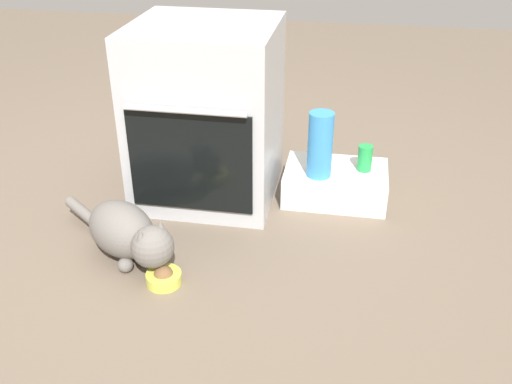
# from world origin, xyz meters

# --- Properties ---
(ground) EXTENTS (8.00, 8.00, 0.00)m
(ground) POSITION_xyz_m (0.00, 0.00, 0.00)
(ground) COLOR #6B5B4C
(oven) EXTENTS (0.62, 0.64, 0.80)m
(oven) POSITION_xyz_m (-0.02, 0.48, 0.40)
(oven) COLOR #B7BABF
(oven) RESTS_ON ground
(pantry_cabinet) EXTENTS (0.47, 0.32, 0.15)m
(pantry_cabinet) POSITION_xyz_m (0.57, 0.53, 0.07)
(pantry_cabinet) COLOR white
(pantry_cabinet) RESTS_ON ground
(food_bowl) EXTENTS (0.13, 0.13, 0.07)m
(food_bowl) POSITION_xyz_m (-0.02, -0.24, 0.03)
(food_bowl) COLOR #D1D14C
(food_bowl) RESTS_ON ground
(cat) EXTENTS (0.60, 0.45, 0.24)m
(cat) POSITION_xyz_m (-0.20, -0.11, 0.12)
(cat) COLOR slate
(cat) RESTS_ON ground
(soda_can) EXTENTS (0.07, 0.07, 0.12)m
(soda_can) POSITION_xyz_m (0.70, 0.54, 0.21)
(soda_can) COLOR green
(soda_can) RESTS_ON pantry_cabinet
(water_bottle) EXTENTS (0.11, 0.11, 0.30)m
(water_bottle) POSITION_xyz_m (0.50, 0.45, 0.30)
(water_bottle) COLOR #388CD1
(water_bottle) RESTS_ON pantry_cabinet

